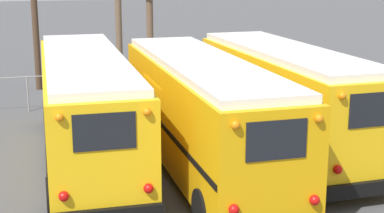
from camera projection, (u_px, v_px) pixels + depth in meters
ground_plane at (191, 158)px, 17.83m from camera, size 160.00×160.00×0.00m
school_bus_0 at (86, 104)px, 17.25m from camera, size 2.70×10.88×3.19m
school_bus_1 at (201, 111)px, 16.36m from camera, size 2.44×10.40×3.22m
school_bus_2 at (285, 97)px, 18.12m from camera, size 2.63×9.44×3.26m
fence_line at (143, 81)px, 24.50m from camera, size 14.07×0.06×1.42m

